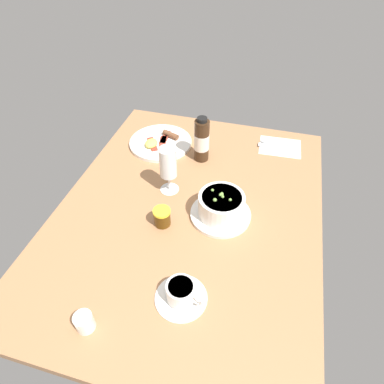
{
  "coord_description": "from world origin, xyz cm",
  "views": [
    {
      "loc": [
        -71.49,
        -20.72,
        78.59
      ],
      "look_at": [
        0.51,
        -0.94,
        7.52
      ],
      "focal_mm": 30.99,
      "sensor_mm": 36.0,
      "label": 1
    }
  ],
  "objects": [
    {
      "name": "breakfast_plate",
      "position": [
        31.93,
        20.98,
        0.92
      ],
      "size": [
        25.01,
        25.01,
        3.7
      ],
      "color": "white",
      "rests_on": "ground_plane"
    },
    {
      "name": "cutlery_setting",
      "position": [
        42.86,
        -25.53,
        0.26
      ],
      "size": [
        13.61,
        17.07,
        0.9
      ],
      "color": "white",
      "rests_on": "ground_plane"
    },
    {
      "name": "coffee_cup",
      "position": [
        -30.96,
        -6.76,
        2.59
      ],
      "size": [
        13.57,
        13.57,
        5.94
      ],
      "color": "white",
      "rests_on": "ground_plane"
    },
    {
      "name": "ground_plane",
      "position": [
        0.0,
        0.0,
        -1.5
      ],
      "size": [
        110.0,
        84.0,
        3.0
      ],
      "primitive_type": "cube",
      "color": "#A8754C"
    },
    {
      "name": "jam_jar",
      "position": [
        -8.07,
        6.22,
        2.99
      ],
      "size": [
        5.39,
        5.39,
        5.91
      ],
      "color": "#4F300B",
      "rests_on": "ground_plane"
    },
    {
      "name": "creamer_jug",
      "position": [
        -44.16,
        13.2,
        2.54
      ],
      "size": [
        5.48,
        4.52,
        5.48
      ],
      "color": "white",
      "rests_on": "ground_plane"
    },
    {
      "name": "porridge_bowl",
      "position": [
        0.21,
        -10.5,
        4.25
      ],
      "size": [
        19.27,
        19.27,
        9.09
      ],
      "color": "white",
      "rests_on": "ground_plane"
    },
    {
      "name": "sauce_bottle_brown",
      "position": [
        27.22,
        2.7,
        8.32
      ],
      "size": [
        5.63,
        5.63,
        17.84
      ],
      "color": "#382314",
      "rests_on": "ground_plane"
    },
    {
      "name": "wine_glass",
      "position": [
        7.37,
        9.0,
        11.01
      ],
      "size": [
        6.47,
        6.47,
        17.19
      ],
      "color": "white",
      "rests_on": "ground_plane"
    }
  ]
}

